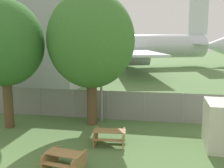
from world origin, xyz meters
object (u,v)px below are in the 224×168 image
Objects in this scene: picnic_bench_open_grass at (64,159)px; tree_behind_benches at (91,40)px; airplane at (115,47)px; picnic_bench_near_cabin at (110,136)px; tree_far_right at (4,43)px.

tree_behind_benches is (-0.38, 6.21, 5.03)m from picnic_bench_open_grass.
tree_behind_benches is (4.36, -34.80, 1.37)m from airplane.
picnic_bench_near_cabin is 0.21× the size of tree_behind_benches.
airplane reaches higher than picnic_bench_near_cabin.
tree_far_right is (-0.72, -36.35, 1.21)m from airplane.
picnic_bench_near_cabin is 0.99× the size of picnic_bench_open_grass.
picnic_bench_open_grass is at bearing 74.73° from airplane.
picnic_bench_near_cabin is 8.56m from tree_far_right.
tree_behind_benches is (-1.78, 3.15, 5.02)m from picnic_bench_near_cabin.
airplane is at bearing 99.19° from picnic_bench_near_cabin.
picnic_bench_open_grass is (-1.40, -3.05, -0.00)m from picnic_bench_near_cabin.
airplane is 5.86× the size of tree_far_right.
tree_behind_benches reaches higher than picnic_bench_open_grass.
airplane is 38.62m from picnic_bench_near_cabin.
picnic_bench_near_cabin is 3.36m from picnic_bench_open_grass.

